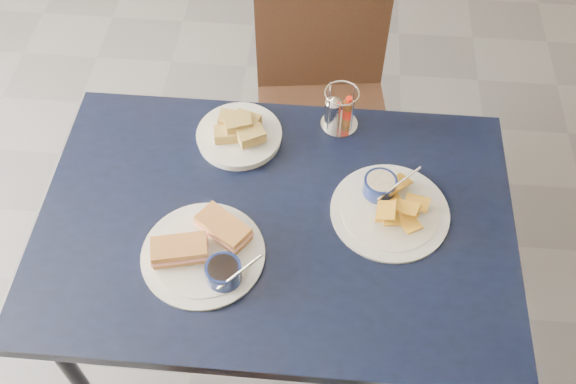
# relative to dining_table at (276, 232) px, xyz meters

# --- Properties ---
(ground) EXTENTS (6.00, 6.00, 0.00)m
(ground) POSITION_rel_dining_table_xyz_m (0.08, -0.17, -0.69)
(ground) COLOR #59595F
(ground) RESTS_ON ground
(dining_table) EXTENTS (1.27, 0.85, 0.75)m
(dining_table) POSITION_rel_dining_table_xyz_m (0.00, 0.00, 0.00)
(dining_table) COLOR black
(dining_table) RESTS_ON ground
(chair_far) EXTENTS (0.51, 0.49, 0.97)m
(chair_far) POSITION_rel_dining_table_xyz_m (0.11, 0.70, -0.13)
(chair_far) COLOR black
(chair_far) RESTS_ON ground
(sandwich_plate) EXTENTS (0.32, 0.32, 0.12)m
(sandwich_plate) POSITION_rel_dining_table_xyz_m (-0.16, -0.13, 0.09)
(sandwich_plate) COLOR white
(sandwich_plate) RESTS_ON dining_table
(plantain_plate) EXTENTS (0.32, 0.32, 0.12)m
(plantain_plate) POSITION_rel_dining_table_xyz_m (0.30, 0.06, 0.08)
(plantain_plate) COLOR white
(plantain_plate) RESTS_ON dining_table
(bread_basket) EXTENTS (0.24, 0.24, 0.08)m
(bread_basket) POSITION_rel_dining_table_xyz_m (-0.13, 0.27, 0.09)
(bread_basket) COLOR white
(bread_basket) RESTS_ON dining_table
(condiment_caddy) EXTENTS (0.11, 0.11, 0.14)m
(condiment_caddy) POSITION_rel_dining_table_xyz_m (0.15, 0.35, 0.12)
(condiment_caddy) COLOR silver
(condiment_caddy) RESTS_ON dining_table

